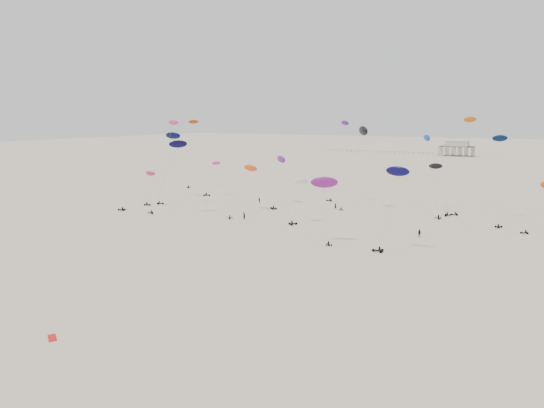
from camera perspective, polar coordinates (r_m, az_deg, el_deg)
The scene contains 25 objects.
ground_plane at distance 219.56m, azimuth 14.59°, elevation 2.39°, with size 900.00×900.00×0.00m, color beige.
pavilion_main at distance 367.34m, azimuth 19.25°, elevation 5.57°, with size 21.00×13.00×9.80m.
pier_fence at distance 380.35m, azimuth 11.47°, elevation 5.50°, with size 80.20×0.20×1.50m.
rig_0 at distance 197.10m, azimuth -8.59°, elevation 6.88°, with size 4.01×8.46×24.65m.
rig_1 at distance 128.73m, azimuth 2.78°, elevation 0.54°, with size 3.62×7.52×10.96m.
rig_2 at distance 162.91m, azimuth 7.39°, elevation 6.35°, with size 6.49×5.79×24.76m.
rig_3 at distance 153.29m, azimuth 17.53°, elevation 2.40°, with size 8.99×14.15×16.92m.
rig_4 at distance 144.54m, azimuth 16.67°, elevation 4.42°, with size 8.19×9.96×21.38m.
rig_5 at distance 142.61m, azimuth 23.28°, elevation 4.18°, with size 5.71×15.75×23.24m.
rig_6 at distance 145.20m, azimuth -2.62°, elevation 3.23°, with size 6.25×17.06×17.66m.
rig_7 at distance 159.40m, azimuth -11.52°, elevation 5.61°, with size 6.94×9.25×25.01m.
rig_8 at distance 109.42m, azimuth 5.68°, elevation 1.72°, with size 6.52×6.35×13.82m.
rig_9 at distance 154.81m, azimuth 20.08°, elevation 5.62°, with size 3.76×16.23×27.30m.
rig_10 at distance 156.70m, azimuth 0.84°, elevation 3.97°, with size 7.54×14.76×16.49m.
rig_11 at distance 175.21m, azimuth -6.54°, elevation 2.68°, with size 3.73×6.43×11.31m.
rig_12 at distance 155.71m, azimuth -14.06°, elevation 1.81°, with size 3.87×12.71×13.61m.
rig_14 at distance 143.92m, azimuth -10.51°, elevation 5.22°, with size 8.84×8.95×19.88m.
rig_15 at distance 150.70m, azimuth 9.61°, elevation 7.15°, with size 7.20×10.28×23.28m.
rig_16 at distance 171.24m, azimuth -10.78°, elevation 6.37°, with size 10.05×16.61×23.54m.
rig_17 at distance 104.77m, azimuth 12.86°, elevation 1.37°, with size 5.52×6.16×16.56m.
spectator_0 at distance 134.08m, azimuth -3.02°, elevation -1.69°, with size 0.84×0.58×2.31m, color black.
spectator_1 at distance 118.88m, azimuth 15.57°, elevation -3.48°, with size 1.02×0.59×2.08m, color black.
spectator_2 at distance 159.10m, azimuth -1.38°, elevation 0.09°, with size 1.24×0.67×2.10m, color black.
spectator_3 at distance 150.13m, azimuth 6.83°, elevation -0.54°, with size 0.70×0.48×1.94m, color black.
grounded_kite_a at distance 69.58m, azimuth -22.57°, elevation -13.18°, with size 2.20×0.90×0.08m, color red.
Camera 1 is at (55.98, -10.71, 25.96)m, focal length 35.00 mm.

